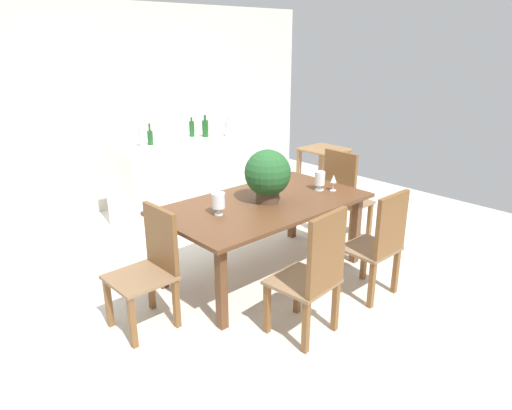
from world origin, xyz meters
The scene contains 18 objects.
ground_plane centered at (0.00, 0.00, 0.00)m, with size 7.04×7.04×0.00m, color silver.
back_wall centered at (0.00, 2.60, 1.30)m, with size 6.40×0.10×2.60m, color beige.
dining_table centered at (0.00, -0.17, 0.66)m, with size 1.94×1.09×0.74m.
chair_head_end centered at (-1.20, -0.16, 0.52)m, with size 0.46×0.45×0.95m.
chair_near_right centered at (0.44, -1.14, 0.53)m, with size 0.44×0.41×0.97m.
chair_foot_end centered at (1.20, -0.17, 0.56)m, with size 0.41×0.45×1.03m.
chair_near_left centered at (-0.43, -1.15, 0.56)m, with size 0.49×0.48×1.03m.
flower_centerpiece centered at (0.03, -0.18, 1.00)m, with size 0.42×0.42×0.49m.
crystal_vase_left centered at (-0.51, -0.14, 0.86)m, with size 0.12×0.12×0.19m.
crystal_vase_center_near centered at (0.65, -0.28, 0.85)m, with size 0.10×0.10×0.19m.
wine_glass centered at (0.74, -0.38, 0.85)m, with size 0.06×0.06×0.16m.
kitchen_counter centered at (0.42, 1.65, 0.49)m, with size 1.92×0.68×0.98m, color white.
wine_bottle_green centered at (-0.20, 1.65, 1.11)m, with size 0.06×0.06×0.30m.
wine_bottle_amber centered at (0.58, 1.77, 1.08)m, with size 0.06×0.06×0.24m.
wine_bottle_tall centered at (-0.07, 1.69, 1.07)m, with size 0.06×0.06×0.25m.
wine_bottle_clear centered at (0.69, 1.64, 1.09)m, with size 0.08×0.08×0.27m.
wine_bottle_dark centered at (0.91, 1.46, 1.08)m, with size 0.08×0.08×0.26m.
side_table centered at (2.02, 0.80, 0.56)m, with size 0.54×0.54×0.77m.
Camera 1 is at (-2.79, -3.10, 2.15)m, focal length 32.72 mm.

